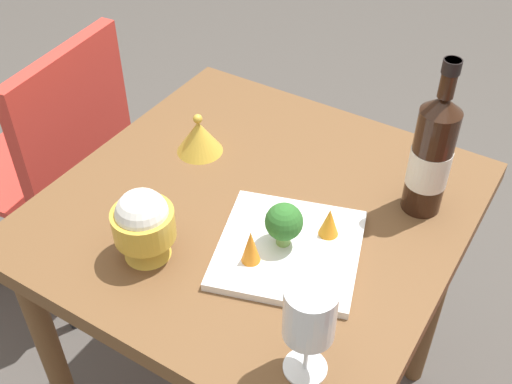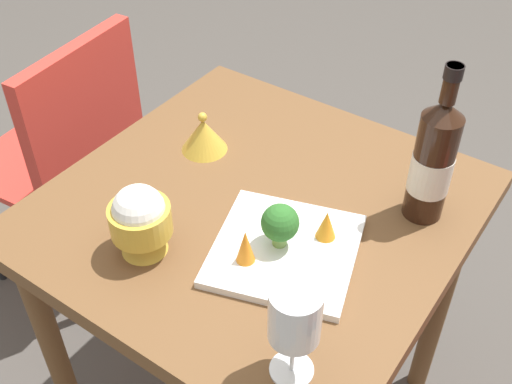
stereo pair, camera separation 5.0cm
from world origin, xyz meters
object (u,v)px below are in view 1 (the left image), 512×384
wine_bottle (431,155)px  rice_bowl (143,224)px  carrot_garnish_left (251,246)px  wine_glass (310,315)px  carrot_garnish_right (329,222)px  chair_near_window (59,152)px  broccoli_floret (284,223)px  rice_bowl_lid (199,136)px  serving_plate (289,249)px

wine_bottle → rice_bowl: wine_bottle is taller
carrot_garnish_left → wine_glass: bearing=-126.4°
wine_glass → carrot_garnish_right: (0.26, 0.10, -0.08)m
wine_glass → carrot_garnish_right: 0.29m
chair_near_window → rice_bowl: (-0.32, -0.61, 0.30)m
carrot_garnish_left → carrot_garnish_right: carrot_garnish_left is taller
broccoli_floret → carrot_garnish_right: size_ratio=1.47×
rice_bowl_lid → broccoli_floret: (-0.16, -0.30, 0.03)m
rice_bowl_lid → rice_bowl: bearing=-161.6°
wine_glass → carrot_garnish_left: bearing=53.6°
rice_bowl_lid → carrot_garnish_left: rice_bowl_lid is taller
wine_glass → broccoli_floret: size_ratio=2.09×
rice_bowl_lid → broccoli_floret: bearing=-118.2°
chair_near_window → serving_plate: size_ratio=2.71×
wine_glass → broccoli_floret: wine_glass is taller
wine_bottle → carrot_garnish_right: size_ratio=5.48×
serving_plate → wine_bottle: bearing=-32.9°
serving_plate → carrot_garnish_right: bearing=-34.7°
chair_near_window → broccoli_floret: broccoli_floret is taller
wine_bottle → serving_plate: (-0.24, 0.16, -0.12)m
serving_plate → carrot_garnish_left: 0.09m
wine_glass → serving_plate: (0.20, 0.14, -0.12)m
broccoli_floret → carrot_garnish_right: bearing=-42.5°
chair_near_window → rice_bowl_lid: chair_near_window is taller
carrot_garnish_left → serving_plate: bearing=-31.6°
chair_near_window → wine_glass: 1.09m
serving_plate → carrot_garnish_left: size_ratio=4.60×
wine_glass → broccoli_floret: bearing=37.5°
wine_bottle → rice_bowl_lid: (-0.08, 0.47, -0.09)m
broccoli_floret → carrot_garnish_right: (0.06, -0.06, -0.02)m
wine_glass → carrot_garnish_right: bearing=19.9°
rice_bowl_lid → broccoli_floret: size_ratio=1.17×
rice_bowl → serving_plate: rice_bowl is taller
wine_bottle → carrot_garnish_right: wine_bottle is taller
wine_bottle → broccoli_floret: 0.30m
rice_bowl → serving_plate: size_ratio=0.45×
wine_glass → carrot_garnish_right: size_ratio=3.06×
chair_near_window → serving_plate: (-0.19, -0.82, 0.23)m
wine_glass → rice_bowl_lid: size_ratio=1.79×
wine_bottle → carrot_garnish_left: size_ratio=4.70×
wine_bottle → rice_bowl_lid: 0.48m
chair_near_window → carrot_garnish_right: chair_near_window is taller
wine_bottle → broccoli_floret: (-0.24, 0.17, -0.06)m
broccoli_floret → carrot_garnish_right: 0.09m
chair_near_window → broccoli_floret: 0.87m
broccoli_floret → carrot_garnish_left: size_ratio=1.26×
chair_near_window → carrot_garnish_left: size_ratio=12.47×
chair_near_window → serving_plate: bearing=-108.5°
wine_glass → carrot_garnish_left: 0.24m
wine_glass → rice_bowl: wine_glass is taller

